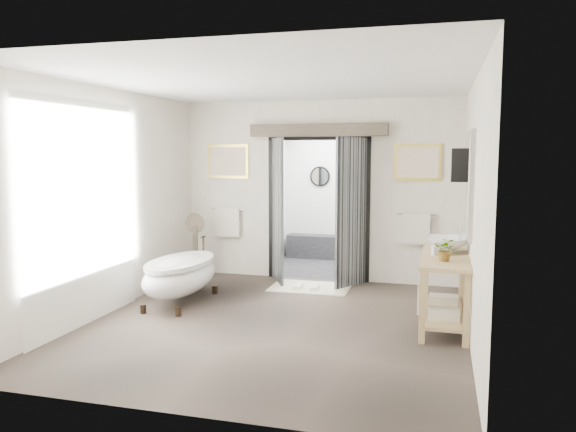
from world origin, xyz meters
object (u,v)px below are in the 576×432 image
(vanity, at_px, (442,284))
(rug, at_px, (310,287))
(basin, at_px, (448,244))
(clawfoot_tub, at_px, (181,274))

(vanity, distance_m, rug, 2.46)
(rug, distance_m, basin, 2.48)
(clawfoot_tub, xyz_separation_m, vanity, (3.47, -0.09, 0.10))
(vanity, distance_m, basin, 0.52)
(rug, bearing_deg, clawfoot_tub, -139.02)
(clawfoot_tub, height_order, rug, clawfoot_tub)
(clawfoot_tub, xyz_separation_m, rug, (1.53, 1.33, -0.39))
(clawfoot_tub, distance_m, vanity, 3.47)
(basin, bearing_deg, rug, 148.34)
(vanity, height_order, basin, basin)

